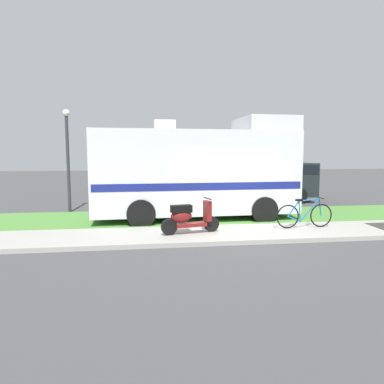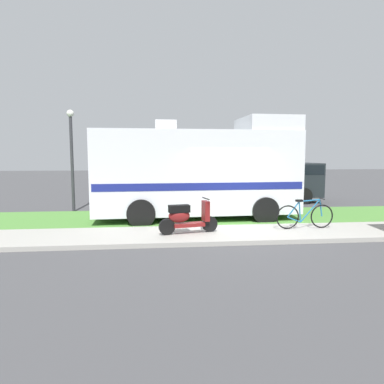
% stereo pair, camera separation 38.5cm
% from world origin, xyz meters
% --- Properties ---
extents(ground_plane, '(80.00, 80.00, 0.00)m').
position_xyz_m(ground_plane, '(0.00, 0.00, 0.00)').
color(ground_plane, '#424244').
extents(sidewalk, '(24.00, 2.00, 0.12)m').
position_xyz_m(sidewalk, '(0.00, -1.20, 0.06)').
color(sidewalk, '#9E9B93').
rests_on(sidewalk, ground).
extents(grass_strip, '(24.00, 3.40, 0.08)m').
position_xyz_m(grass_strip, '(0.00, 1.50, 0.04)').
color(grass_strip, '#4C8438').
rests_on(grass_strip, ground).
extents(motorhome_rv, '(7.00, 2.73, 3.58)m').
position_xyz_m(motorhome_rv, '(-0.85, 1.46, 1.71)').
color(motorhome_rv, silver).
rests_on(motorhome_rv, ground).
extents(scooter, '(1.66, 0.62, 0.97)m').
position_xyz_m(scooter, '(-1.52, -1.22, 0.58)').
color(scooter, black).
rests_on(scooter, ground).
extents(bicycle, '(1.77, 0.52, 0.91)m').
position_xyz_m(bicycle, '(1.99, -0.95, 0.51)').
color(bicycle, black).
rests_on(bicycle, ground).
extents(pickup_truck_near, '(5.21, 2.25, 1.88)m').
position_xyz_m(pickup_truck_near, '(3.48, 5.62, 0.99)').
color(pickup_truck_near, '#1E2328').
rests_on(pickup_truck_near, ground).
extents(street_lamp_post, '(0.28, 0.28, 4.02)m').
position_xyz_m(street_lamp_post, '(-5.65, 3.60, 2.46)').
color(street_lamp_post, '#333338').
rests_on(street_lamp_post, ground).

